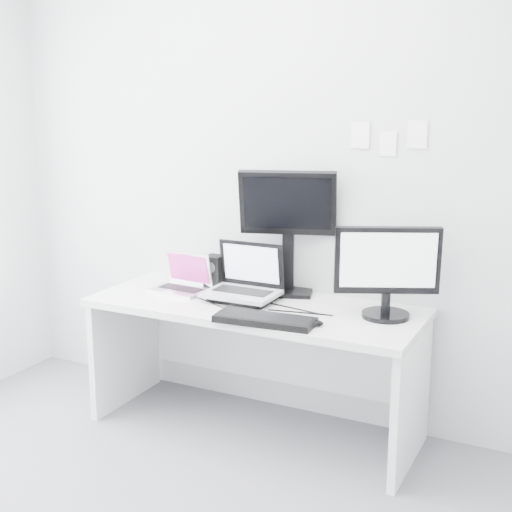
# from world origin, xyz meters

# --- Properties ---
(back_wall) EXTENTS (3.60, 0.00, 3.60)m
(back_wall) POSITION_xyz_m (0.00, 1.60, 1.35)
(back_wall) COLOR #B7BABC
(back_wall) RESTS_ON ground
(desk) EXTENTS (1.80, 0.70, 0.73)m
(desk) POSITION_xyz_m (0.00, 1.25, 0.36)
(desk) COLOR silver
(desk) RESTS_ON ground
(macbook) EXTENTS (0.33, 0.26, 0.23)m
(macbook) POSITION_xyz_m (-0.49, 1.27, 0.85)
(macbook) COLOR silver
(macbook) RESTS_ON desk
(speaker) EXTENTS (0.12, 0.12, 0.20)m
(speaker) POSITION_xyz_m (-0.33, 1.41, 0.83)
(speaker) COLOR black
(speaker) RESTS_ON desk
(dell_laptop) EXTENTS (0.39, 0.30, 0.32)m
(dell_laptop) POSITION_xyz_m (-0.09, 1.26, 0.89)
(dell_laptop) COLOR #A7AAAF
(dell_laptop) RESTS_ON desk
(rear_monitor) EXTENTS (0.56, 0.34, 0.72)m
(rear_monitor) POSITION_xyz_m (0.08, 1.50, 1.09)
(rear_monitor) COLOR black
(rear_monitor) RESTS_ON desk
(samsung_monitor) EXTENTS (0.58, 0.44, 0.48)m
(samsung_monitor) POSITION_xyz_m (0.70, 1.34, 0.97)
(samsung_monitor) COLOR black
(samsung_monitor) RESTS_ON desk
(keyboard) EXTENTS (0.51, 0.22, 0.03)m
(keyboard) POSITION_xyz_m (0.19, 0.98, 0.75)
(keyboard) COLOR black
(keyboard) RESTS_ON desk
(mouse) EXTENTS (0.10, 0.08, 0.03)m
(mouse) POSITION_xyz_m (0.42, 1.05, 0.75)
(mouse) COLOR black
(mouse) RESTS_ON desk
(wall_note_0) EXTENTS (0.10, 0.00, 0.14)m
(wall_note_0) POSITION_xyz_m (0.45, 1.59, 1.62)
(wall_note_0) COLOR white
(wall_note_0) RESTS_ON back_wall
(wall_note_1) EXTENTS (0.09, 0.00, 0.13)m
(wall_note_1) POSITION_xyz_m (0.60, 1.59, 1.58)
(wall_note_1) COLOR white
(wall_note_1) RESTS_ON back_wall
(wall_note_2) EXTENTS (0.10, 0.00, 0.14)m
(wall_note_2) POSITION_xyz_m (0.75, 1.59, 1.63)
(wall_note_2) COLOR white
(wall_note_2) RESTS_ON back_wall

